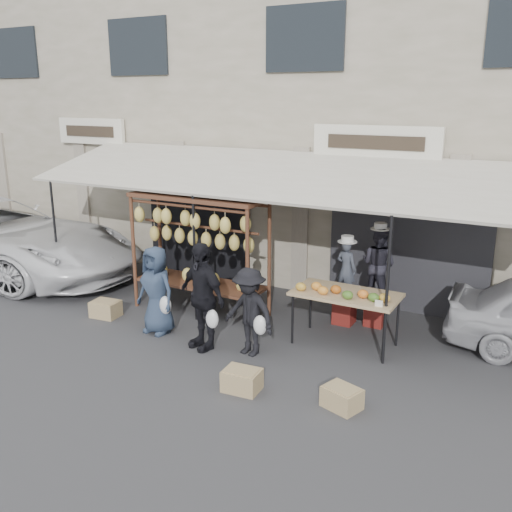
{
  "coord_description": "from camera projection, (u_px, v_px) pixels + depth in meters",
  "views": [
    {
      "loc": [
        4.69,
        -6.88,
        3.96
      ],
      "look_at": [
        0.11,
        1.4,
        1.3
      ],
      "focal_mm": 40.0,
      "sensor_mm": 36.0,
      "label": 1
    }
  ],
  "objects": [
    {
      "name": "crate_near_b",
      "position": [
        342.0,
        398.0,
        7.48
      ],
      "size": [
        0.56,
        0.49,
        0.28
      ],
      "primitive_type": "cube",
      "rotation": [
        0.0,
        0.0,
        -0.32
      ],
      "color": "tan",
      "rests_on": "ground_plane"
    },
    {
      "name": "customer_left",
      "position": [
        156.0,
        290.0,
        9.73
      ],
      "size": [
        0.79,
        0.56,
        1.53
      ],
      "primitive_type": "imported",
      "rotation": [
        0.0,
        0.0,
        -0.1
      ],
      "color": "#29374E",
      "rests_on": "ground_plane"
    },
    {
      "name": "crate_far",
      "position": [
        106.0,
        309.0,
        10.58
      ],
      "size": [
        0.54,
        0.43,
        0.3
      ],
      "primitive_type": "cube",
      "rotation": [
        0.0,
        0.0,
        0.11
      ],
      "color": "tan",
      "rests_on": "ground_plane"
    },
    {
      "name": "ground_plane",
      "position": [
        207.0,
        355.0,
        9.05
      ],
      "size": [
        90.0,
        90.0,
        0.0
      ],
      "primitive_type": "plane",
      "color": "#2D2D30"
    },
    {
      "name": "customer_mid",
      "position": [
        202.0,
        296.0,
        9.1
      ],
      "size": [
        1.12,
        0.74,
        1.76
      ],
      "primitive_type": "imported",
      "rotation": [
        0.0,
        0.0,
        -0.33
      ],
      "color": "black",
      "rests_on": "ground_plane"
    },
    {
      "name": "stool_right",
      "position": [
        375.0,
        313.0,
        10.16
      ],
      "size": [
        0.36,
        0.36,
        0.47
      ],
      "primitive_type": "cube",
      "rotation": [
        0.0,
        0.0,
        -0.09
      ],
      "color": "maroon",
      "rests_on": "ground_plane"
    },
    {
      "name": "produce_table",
      "position": [
        345.0,
        295.0,
        9.16
      ],
      "size": [
        1.7,
        0.9,
        1.04
      ],
      "color": "tan",
      "rests_on": "ground_plane"
    },
    {
      "name": "customer_right",
      "position": [
        249.0,
        312.0,
        8.89
      ],
      "size": [
        1.0,
        0.68,
        1.42
      ],
      "primitive_type": "imported",
      "rotation": [
        0.0,
        0.0,
        -0.17
      ],
      "color": "black",
      "rests_on": "ground_plane"
    },
    {
      "name": "shophouse",
      "position": [
        355.0,
        110.0,
        13.53
      ],
      "size": [
        24.0,
        6.15,
        7.3
      ],
      "color": "#B5A897",
      "rests_on": "ground_plane"
    },
    {
      "name": "awning",
      "position": [
        274.0,
        176.0,
        10.27
      ],
      "size": [
        10.0,
        2.35,
        2.92
      ],
      "color": "beige",
      "rests_on": "ground_plane"
    },
    {
      "name": "banana_rack",
      "position": [
        198.0,
        231.0,
        10.44
      ],
      "size": [
        2.6,
        0.9,
        2.24
      ],
      "color": "#4D2B1C",
      "rests_on": "ground_plane"
    },
    {
      "name": "vendor_left",
      "position": [
        346.0,
        269.0,
        10.04
      ],
      "size": [
        0.44,
        0.34,
        1.06
      ],
      "primitive_type": "imported",
      "rotation": [
        0.0,
        0.0,
        2.9
      ],
      "color": "#3E4350",
      "rests_on": "stool_left"
    },
    {
      "name": "crate_near_a",
      "position": [
        242.0,
        380.0,
        7.92
      ],
      "size": [
        0.53,
        0.42,
        0.3
      ],
      "primitive_type": "cube",
      "rotation": [
        0.0,
        0.0,
        0.09
      ],
      "color": "tan",
      "rests_on": "ground_plane"
    },
    {
      "name": "stool_left",
      "position": [
        344.0,
        310.0,
        10.25
      ],
      "size": [
        0.43,
        0.43,
        0.49
      ],
      "primitive_type": "cube",
      "rotation": [
        0.0,
        0.0,
        0.27
      ],
      "color": "maroon",
      "rests_on": "ground_plane"
    },
    {
      "name": "vendor_right",
      "position": [
        378.0,
        264.0,
        9.91
      ],
      "size": [
        0.75,
        0.65,
        1.33
      ],
      "primitive_type": "imported",
      "rotation": [
        0.0,
        0.0,
        2.89
      ],
      "color": "#24232D",
      "rests_on": "stool_right"
    }
  ]
}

